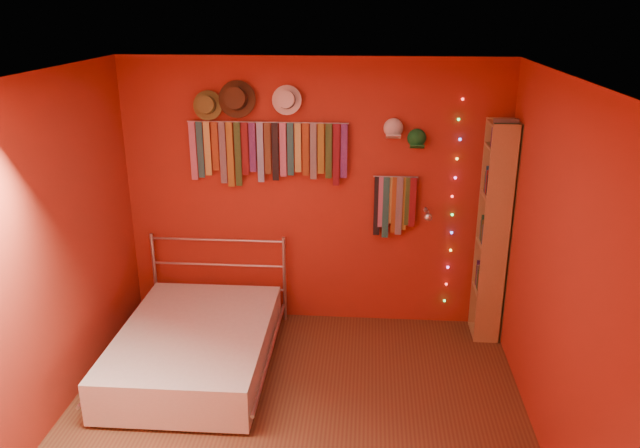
% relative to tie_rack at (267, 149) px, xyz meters
% --- Properties ---
extents(ground, '(3.50, 3.50, 0.00)m').
position_rel_tie_rack_xyz_m(ground, '(0.41, -1.68, -1.69)').
color(ground, brown).
rests_on(ground, ground).
extents(back_wall, '(3.50, 0.02, 2.50)m').
position_rel_tie_rack_xyz_m(back_wall, '(0.41, 0.07, -0.44)').
color(back_wall, maroon).
rests_on(back_wall, ground).
extents(right_wall, '(0.02, 3.50, 2.50)m').
position_rel_tie_rack_xyz_m(right_wall, '(2.16, -1.68, -0.44)').
color(right_wall, maroon).
rests_on(right_wall, ground).
extents(left_wall, '(0.02, 3.50, 2.50)m').
position_rel_tie_rack_xyz_m(left_wall, '(-1.34, -1.68, -0.44)').
color(left_wall, maroon).
rests_on(left_wall, ground).
extents(ceiling, '(3.50, 3.50, 0.02)m').
position_rel_tie_rack_xyz_m(ceiling, '(0.41, -1.68, 0.81)').
color(ceiling, white).
rests_on(ceiling, back_wall).
extents(tie_rack, '(1.45, 0.03, 0.60)m').
position_rel_tie_rack_xyz_m(tie_rack, '(0.00, 0.00, 0.00)').
color(tie_rack, '#B9B9BE').
rests_on(tie_rack, back_wall).
extents(small_tie_rack, '(0.40, 0.03, 0.58)m').
position_rel_tie_rack_xyz_m(small_tie_rack, '(1.16, -0.00, -0.48)').
color(small_tie_rack, '#B9B9BE').
rests_on(small_tie_rack, back_wall).
extents(fedora_olive, '(0.26, 0.14, 0.26)m').
position_rel_tie_rack_xyz_m(fedora_olive, '(-0.51, -0.03, 0.39)').
color(fedora_olive, olive).
rests_on(fedora_olive, back_wall).
extents(fedora_brown, '(0.33, 0.18, 0.32)m').
position_rel_tie_rack_xyz_m(fedora_brown, '(-0.25, -0.04, 0.45)').
color(fedora_brown, '#462D19').
rests_on(fedora_brown, back_wall).
extents(fedora_white, '(0.26, 0.14, 0.26)m').
position_rel_tie_rack_xyz_m(fedora_white, '(0.19, -0.03, 0.45)').
color(fedora_white, white).
rests_on(fedora_white, back_wall).
extents(cap_white, '(0.18, 0.22, 0.18)m').
position_rel_tie_rack_xyz_m(cap_white, '(1.12, 0.01, 0.21)').
color(cap_white, white).
rests_on(cap_white, back_wall).
extents(cap_green, '(0.17, 0.22, 0.17)m').
position_rel_tie_rack_xyz_m(cap_green, '(1.33, 0.01, 0.12)').
color(cap_green, '#19712A').
rests_on(cap_green, back_wall).
extents(fairy_lights, '(0.06, 0.02, 1.94)m').
position_rel_tie_rack_xyz_m(fairy_lights, '(1.69, 0.03, -0.49)').
color(fairy_lights, '#FF3333').
rests_on(fairy_lights, back_wall).
extents(reading_lamp, '(0.08, 0.32, 0.09)m').
position_rel_tie_rack_xyz_m(reading_lamp, '(1.45, -0.18, -0.53)').
color(reading_lamp, '#B9B9BE').
rests_on(reading_lamp, back_wall).
extents(bookshelf, '(0.25, 0.34, 2.00)m').
position_rel_tie_rack_xyz_m(bookshelf, '(2.07, -0.15, -0.67)').
color(bookshelf, '#A8874C').
rests_on(bookshelf, ground).
extents(bed, '(1.31, 1.79, 0.86)m').
position_rel_tie_rack_xyz_m(bed, '(-0.49, -0.94, -1.48)').
color(bed, '#B9B9BE').
rests_on(bed, ground).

